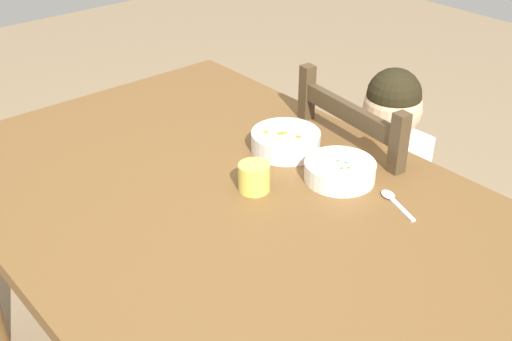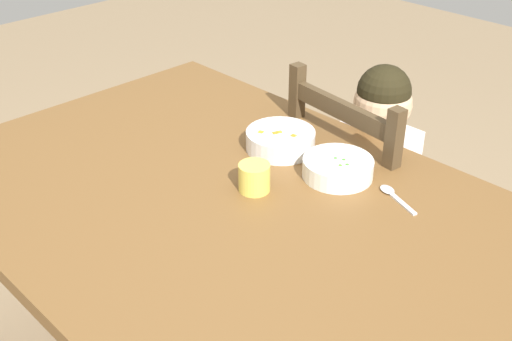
{
  "view_description": "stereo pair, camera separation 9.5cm",
  "coord_description": "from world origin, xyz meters",
  "px_view_note": "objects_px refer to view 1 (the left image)",
  "views": [
    {
      "loc": [
        1.04,
        -0.79,
        1.6
      ],
      "look_at": [
        0.0,
        0.08,
        0.8
      ],
      "focal_mm": 45.37,
      "sensor_mm": 36.0,
      "label": 1
    },
    {
      "loc": [
        0.97,
        -0.86,
        1.6
      ],
      "look_at": [
        0.0,
        0.08,
        0.8
      ],
      "focal_mm": 45.37,
      "sensor_mm": 36.0,
      "label": 2
    }
  ],
  "objects_px": {
    "dining_table": "(230,228)",
    "spoon": "(392,199)",
    "dining_chair": "(373,219)",
    "bowl_of_carrots": "(286,141)",
    "child_figure": "(379,172)",
    "bowl_of_peas": "(340,170)",
    "drinking_cup": "(254,177)"
  },
  "relations": [
    {
      "from": "dining_chair",
      "to": "child_figure",
      "type": "relative_size",
      "value": 0.98
    },
    {
      "from": "dining_chair",
      "to": "bowl_of_carrots",
      "type": "bearing_deg",
      "value": -107.64
    },
    {
      "from": "bowl_of_carrots",
      "to": "spoon",
      "type": "height_order",
      "value": "bowl_of_carrots"
    },
    {
      "from": "bowl_of_carrots",
      "to": "drinking_cup",
      "type": "xyz_separation_m",
      "value": [
        0.1,
        -0.2,
        0.01
      ]
    },
    {
      "from": "dining_table",
      "to": "dining_chair",
      "type": "distance_m",
      "value": 0.61
    },
    {
      "from": "bowl_of_peas",
      "to": "drinking_cup",
      "type": "relative_size",
      "value": 2.31
    },
    {
      "from": "bowl_of_peas",
      "to": "spoon",
      "type": "bearing_deg",
      "value": 9.62
    },
    {
      "from": "dining_table",
      "to": "spoon",
      "type": "relative_size",
      "value": 11.47
    },
    {
      "from": "bowl_of_peas",
      "to": "bowl_of_carrots",
      "type": "xyz_separation_m",
      "value": [
        -0.2,
        -0.0,
        0.0
      ]
    },
    {
      "from": "bowl_of_carrots",
      "to": "spoon",
      "type": "distance_m",
      "value": 0.35
    },
    {
      "from": "child_figure",
      "to": "bowl_of_peas",
      "type": "xyz_separation_m",
      "value": [
        0.1,
        -0.29,
        0.16
      ]
    },
    {
      "from": "dining_table",
      "to": "dining_chair",
      "type": "bearing_deg",
      "value": 89.98
    },
    {
      "from": "bowl_of_peas",
      "to": "dining_chair",
      "type": "bearing_deg",
      "value": 109.74
    },
    {
      "from": "dining_table",
      "to": "bowl_of_carrots",
      "type": "xyz_separation_m",
      "value": [
        -0.09,
        0.27,
        0.12
      ]
    },
    {
      "from": "dining_table",
      "to": "spoon",
      "type": "distance_m",
      "value": 0.4
    },
    {
      "from": "dining_table",
      "to": "bowl_of_peas",
      "type": "xyz_separation_m",
      "value": [
        0.11,
        0.27,
        0.11
      ]
    },
    {
      "from": "child_figure",
      "to": "drinking_cup",
      "type": "distance_m",
      "value": 0.52
    },
    {
      "from": "bowl_of_peas",
      "to": "spoon",
      "type": "height_order",
      "value": "bowl_of_peas"
    },
    {
      "from": "spoon",
      "to": "drinking_cup",
      "type": "bearing_deg",
      "value": -138.49
    },
    {
      "from": "dining_table",
      "to": "bowl_of_peas",
      "type": "bearing_deg",
      "value": 68.24
    },
    {
      "from": "dining_table",
      "to": "bowl_of_carrots",
      "type": "height_order",
      "value": "bowl_of_carrots"
    },
    {
      "from": "dining_chair",
      "to": "child_figure",
      "type": "height_order",
      "value": "child_figure"
    },
    {
      "from": "bowl_of_peas",
      "to": "bowl_of_carrots",
      "type": "relative_size",
      "value": 0.95
    },
    {
      "from": "dining_table",
      "to": "spoon",
      "type": "xyz_separation_m",
      "value": [
        0.26,
        0.29,
        0.09
      ]
    },
    {
      "from": "child_figure",
      "to": "spoon",
      "type": "xyz_separation_m",
      "value": [
        0.25,
        -0.27,
        0.14
      ]
    },
    {
      "from": "child_figure",
      "to": "bowl_of_peas",
      "type": "distance_m",
      "value": 0.35
    },
    {
      "from": "child_figure",
      "to": "drinking_cup",
      "type": "bearing_deg",
      "value": -90.0
    },
    {
      "from": "bowl_of_carrots",
      "to": "drinking_cup",
      "type": "height_order",
      "value": "drinking_cup"
    },
    {
      "from": "dining_chair",
      "to": "child_figure",
      "type": "bearing_deg",
      "value": -37.17
    },
    {
      "from": "bowl_of_carrots",
      "to": "child_figure",
      "type": "bearing_deg",
      "value": 71.04
    },
    {
      "from": "dining_chair",
      "to": "child_figure",
      "type": "xyz_separation_m",
      "value": [
        0.01,
        -0.0,
        0.18
      ]
    },
    {
      "from": "child_figure",
      "to": "spoon",
      "type": "distance_m",
      "value": 0.39
    }
  ]
}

